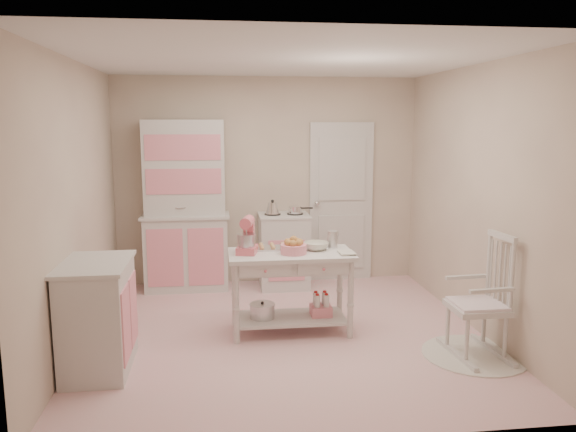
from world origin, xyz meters
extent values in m
plane|color=pink|center=(0.00, 0.00, 0.00)|extent=(3.80, 3.80, 0.00)
cube|color=white|center=(0.00, 0.00, 2.60)|extent=(3.80, 3.80, 0.04)
cube|color=beige|center=(0.00, 1.90, 1.30)|extent=(3.80, 0.04, 2.60)
cube|color=beige|center=(0.00, -1.90, 1.30)|extent=(3.80, 0.04, 2.60)
cube|color=beige|center=(-1.90, 0.00, 1.30)|extent=(0.04, 3.80, 2.60)
cube|color=beige|center=(1.90, 0.00, 1.30)|extent=(0.04, 3.80, 2.60)
cube|color=silver|center=(0.95, 1.87, 1.02)|extent=(0.82, 0.05, 2.04)
cube|color=silver|center=(-1.03, 1.66, 1.04)|extent=(1.06, 0.50, 2.08)
cube|color=silver|center=(0.17, 1.61, 0.46)|extent=(0.62, 0.57, 0.92)
cube|color=silver|center=(-1.63, -0.59, 0.46)|extent=(0.54, 0.84, 0.92)
cylinder|color=white|center=(1.60, -0.71, 0.01)|extent=(0.92, 0.92, 0.01)
cube|color=silver|center=(1.60, -0.71, 0.55)|extent=(0.53, 0.76, 1.10)
cube|color=silver|center=(0.06, 0.06, 0.40)|extent=(1.20, 0.60, 0.80)
cube|color=#EF6577|center=(-0.36, 0.08, 0.97)|extent=(0.26, 0.32, 0.34)
cube|color=silver|center=(-0.09, 0.24, 0.81)|extent=(0.34, 0.24, 0.02)
cylinder|color=pink|center=(0.08, 0.01, 0.85)|extent=(0.25, 0.25, 0.09)
imported|color=silver|center=(0.32, 0.14, 0.84)|extent=(0.25, 0.25, 0.08)
cylinder|color=silver|center=(0.50, 0.22, 0.89)|extent=(0.10, 0.10, 0.17)
imported|color=silver|center=(0.51, -0.06, 0.81)|extent=(0.15, 0.20, 0.02)
camera|label=1|loc=(-0.62, -5.17, 2.04)|focal=35.00mm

